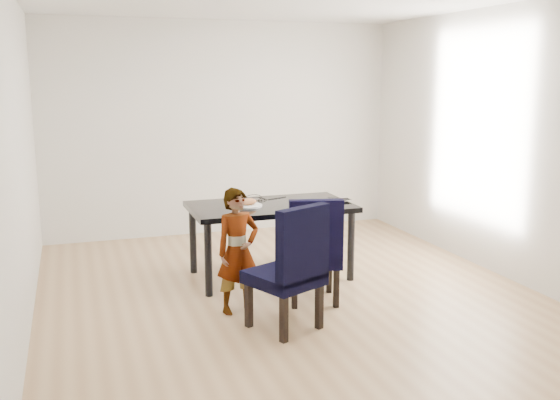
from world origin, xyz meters
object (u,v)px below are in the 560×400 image
object	(u,v)px
laptop	(335,200)
dining_table	(270,241)
child	(238,251)
chair_left	(284,266)
chair_right	(313,249)
plate	(248,206)

from	to	relation	value
laptop	dining_table	bearing A→B (deg)	-1.26
child	chair_left	bearing A→B (deg)	-74.04
dining_table	laptop	size ratio (longest dim) A/B	5.41
chair_right	laptop	size ratio (longest dim) A/B	3.29
laptop	chair_left	bearing A→B (deg)	54.36
child	plate	world-z (taller)	child
chair_right	child	bearing A→B (deg)	-162.35
chair_right	dining_table	bearing A→B (deg)	114.56
dining_table	laptop	distance (m)	0.78
child	laptop	size ratio (longest dim) A/B	3.67
child	chair_right	bearing A→B (deg)	-8.76
dining_table	chair_right	distance (m)	0.80
dining_table	child	world-z (taller)	child
chair_left	chair_right	bearing A→B (deg)	24.45
dining_table	chair_left	distance (m)	1.34
chair_right	plate	size ratio (longest dim) A/B	3.50
dining_table	chair_left	size ratio (longest dim) A/B	1.55
plate	laptop	xyz separation A→B (m)	(0.92, -0.01, 0.00)
dining_table	child	size ratio (longest dim) A/B	1.48
chair_left	laptop	bearing A→B (deg)	27.47
dining_table	child	bearing A→B (deg)	-124.09
child	laptop	world-z (taller)	child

